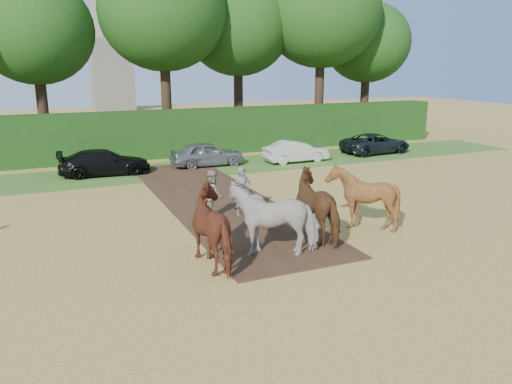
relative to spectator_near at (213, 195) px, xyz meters
The scene contains 8 objects.
ground 4.58m from the spectator_near, 97.36° to the right, with size 120.00×120.00×0.00m, color gold.
earth_strip 2.88m from the spectator_near, 70.11° to the left, with size 4.50×17.00×0.05m, color #472D1C.
grass_verge 9.62m from the spectator_near, 93.44° to the left, with size 50.00×5.00×0.03m, color #38601E.
hedgerow 14.08m from the spectator_near, 92.34° to the left, with size 46.00×1.60×3.00m, color #14380F.
spectator_near is the anchor object (origin of this frame).
plough_team 4.10m from the spectator_near, 66.24° to the right, with size 7.83×6.09×2.37m.
parked_cars 9.67m from the spectator_near, 87.52° to the left, with size 36.39×2.74×1.46m.
treeline 19.14m from the spectator_near, 97.48° to the left, with size 48.70×10.60×14.21m.
Camera 1 is at (-5.37, -13.35, 5.91)m, focal length 35.00 mm.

